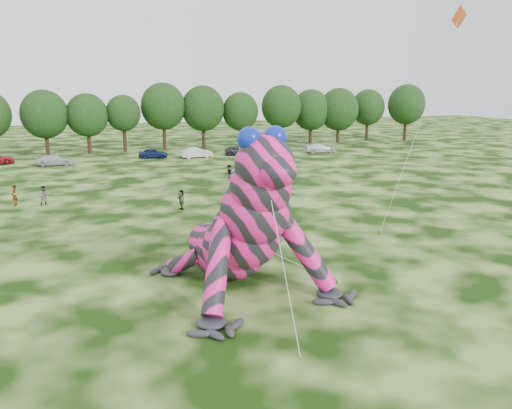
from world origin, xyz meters
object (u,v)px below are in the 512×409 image
object	(u,v)px
car_7	(320,148)
tree_16	(368,115)
car_3	(55,160)
car_4	(153,153)
spectator_2	(229,172)
tree_15	(339,115)
spectator_5	(181,200)
inflatable_gecko	(224,200)
tree_7	(45,123)
spectator_1	(44,195)
spectator_3	(262,169)
tree_9	(124,123)
flying_kite	(453,34)
tree_10	(164,116)
tree_8	(88,124)
tree_13	(281,115)
tree_14	(311,116)
tree_11	(203,117)
car_5	(196,153)
tree_17	(406,113)
tree_12	(240,120)
spectator_0	(14,196)

from	to	relation	value
car_7	tree_16	bearing A→B (deg)	-47.28
car_3	car_7	size ratio (longest dim) A/B	0.94
car_4	spectator_2	distance (m)	20.04
tree_15	spectator_5	size ratio (longest dim) A/B	5.89
inflatable_gecko	tree_7	bearing A→B (deg)	92.00
car_7	spectator_1	world-z (taller)	spectator_1
inflatable_gecko	spectator_3	world-z (taller)	inflatable_gecko
tree_9	spectator_2	size ratio (longest dim) A/B	5.54
flying_kite	car_4	size ratio (longest dim) A/B	3.66
tree_10	spectator_2	xyz separation A→B (m)	(2.16, -29.24, -4.47)
tree_8	car_4	world-z (taller)	tree_8
spectator_1	car_7	bearing A→B (deg)	16.48
tree_13	spectator_3	xyz separation A→B (m)	(-13.64, -27.55, -4.24)
tree_14	spectator_5	distance (m)	52.04
spectator_3	tree_11	bearing A→B (deg)	-2.60
tree_9	car_5	size ratio (longest dim) A/B	1.91
tree_17	car_5	xyz separation A→B (m)	(-42.03, -9.81, -4.40)
car_4	spectator_2	bearing A→B (deg)	-153.78
tree_14	car_4	bearing A→B (deg)	-161.01
tree_15	tree_12	bearing A→B (deg)	-179.90
tree_7	tree_15	size ratio (longest dim) A/B	0.98
tree_16	spectator_2	bearing A→B (deg)	-140.08
tree_13	tree_14	distance (m)	6.54
tree_15	tree_16	size ratio (longest dim) A/B	1.03
tree_10	car_4	distance (m)	11.46
inflatable_gecko	tree_9	bearing A→B (deg)	80.46
flying_kite	car_3	distance (m)	51.09
spectator_3	spectator_0	world-z (taller)	spectator_0
inflatable_gecko	car_3	bearing A→B (deg)	93.11
flying_kite	tree_15	distance (m)	59.65
spectator_1	car_3	bearing A→B (deg)	74.89
tree_12	spectator_5	size ratio (longest dim) A/B	5.49
tree_14	spectator_5	world-z (taller)	tree_14
tree_11	spectator_1	size ratio (longest dim) A/B	6.09
spectator_0	tree_11	bearing A→B (deg)	153.72
tree_9	tree_10	size ratio (longest dim) A/B	0.83
tree_12	tree_15	bearing A→B (deg)	0.10
tree_9	tree_17	size ratio (longest dim) A/B	0.84
tree_8	car_3	distance (m)	12.31
car_4	spectator_3	distance (m)	21.24
tree_13	spectator_5	bearing A→B (deg)	-122.50
flying_kite	tree_15	bearing A→B (deg)	67.52
tree_13	car_5	xyz separation A→B (m)	(-17.21, -10.27, -4.32)
spectator_5	spectator_1	bearing A→B (deg)	-115.59
tree_15	car_5	bearing A→B (deg)	-159.07
car_7	spectator_0	xyz separation A→B (m)	(-40.18, -22.67, 0.18)
car_5	car_3	bearing A→B (deg)	87.31
car_4	spectator_1	world-z (taller)	spectator_1
spectator_3	spectator_0	xyz separation A→B (m)	(-24.71, -6.15, 0.08)
car_3	spectator_3	xyz separation A→B (m)	(22.26, -16.63, 0.14)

